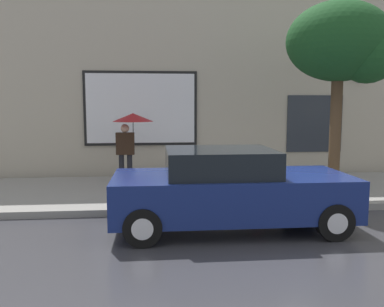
# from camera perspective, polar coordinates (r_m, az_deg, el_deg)

# --- Properties ---
(ground_plane) EXTENTS (60.00, 60.00, 0.00)m
(ground_plane) POSITION_cam_1_polar(r_m,az_deg,el_deg) (7.84, 11.39, -10.20)
(ground_plane) COLOR #333338
(sidewalk) EXTENTS (20.00, 4.00, 0.15)m
(sidewalk) POSITION_cam_1_polar(r_m,az_deg,el_deg) (10.64, 6.73, -5.18)
(sidewalk) COLOR gray
(sidewalk) RESTS_ON ground
(building_facade) EXTENTS (20.00, 0.67, 7.00)m
(building_facade) POSITION_cam_1_polar(r_m,az_deg,el_deg) (12.91, 4.46, 12.14)
(building_facade) COLOR #B2A893
(building_facade) RESTS_ON ground
(parked_car) EXTENTS (4.33, 1.95, 1.48)m
(parked_car) POSITION_cam_1_polar(r_m,az_deg,el_deg) (7.51, 5.26, -5.09)
(parked_car) COLOR navy
(parked_car) RESTS_ON ground
(fire_hydrant) EXTENTS (0.30, 0.44, 0.74)m
(fire_hydrant) POSITION_cam_1_polar(r_m,az_deg,el_deg) (9.84, 9.34, -3.61)
(fire_hydrant) COLOR red
(fire_hydrant) RESTS_ON sidewalk
(pedestrian_with_umbrella) EXTENTS (1.08, 1.08, 1.93)m
(pedestrian_with_umbrella) POSITION_cam_1_polar(r_m,az_deg,el_deg) (10.82, -8.66, 3.74)
(pedestrian_with_umbrella) COLOR black
(pedestrian_with_umbrella) RESTS_ON sidewalk
(street_tree) EXTENTS (2.47, 2.10, 4.53)m
(street_tree) POSITION_cam_1_polar(r_m,az_deg,el_deg) (10.28, 20.80, 14.11)
(street_tree) COLOR #4C3823
(street_tree) RESTS_ON sidewalk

